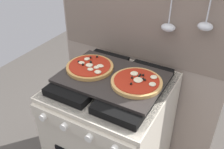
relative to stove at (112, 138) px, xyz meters
name	(u,v)px	position (x,y,z in m)	size (l,w,h in m)	color
kitchen_backsplash	(138,68)	(0.00, 0.34, 0.34)	(1.10, 0.09, 1.55)	gray
stove	(112,138)	(0.00, 0.00, 0.00)	(0.60, 0.64, 0.90)	beige
baking_tray	(112,77)	(0.00, 0.00, 0.46)	(0.54, 0.38, 0.02)	#2D2826
pizza_left	(90,67)	(-0.14, 0.01, 0.48)	(0.26, 0.26, 0.03)	tan
pizza_right	(137,81)	(0.14, 0.01, 0.48)	(0.26, 0.26, 0.03)	tan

